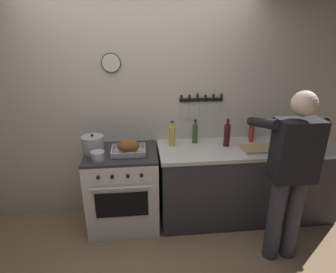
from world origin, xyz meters
TOP-DOWN VIEW (x-y plane):
  - wall_back at (-0.00, 1.35)m, footprint 6.00×0.13m
  - counter_block at (1.20, 0.99)m, footprint 2.03×0.65m
  - stove at (-0.22, 0.99)m, footprint 0.76×0.67m
  - person_cook at (1.32, 0.33)m, footprint 0.51×0.63m
  - roasting_pan at (-0.14, 0.93)m, footprint 0.35×0.26m
  - stock_pot at (-0.51, 1.02)m, footprint 0.23×0.23m
  - saucepan at (-0.44, 0.81)m, footprint 0.14×0.14m
  - cutting_board at (1.27, 0.90)m, footprint 0.36×0.24m
  - bottle_wine_red at (0.95, 1.04)m, footprint 0.07×0.07m
  - bottle_soy_sauce at (1.31, 1.22)m, footprint 0.05×0.05m
  - bottle_olive_oil at (0.61, 1.17)m, footprint 0.06×0.06m
  - bottle_hot_sauce at (1.27, 1.13)m, footprint 0.05×0.05m
  - bottle_cooking_oil at (0.34, 1.11)m, footprint 0.07×0.07m

SIDE VIEW (x-z plane):
  - stove at x=-0.22m, z-range 0.00..0.90m
  - counter_block at x=1.20m, z-range 0.00..0.90m
  - cutting_board at x=1.27m, z-range 0.90..0.92m
  - saucepan at x=-0.44m, z-range 0.90..0.99m
  - person_cook at x=1.32m, z-range 0.12..1.78m
  - roasting_pan at x=-0.14m, z-range 0.89..1.05m
  - bottle_hot_sauce at x=1.27m, z-range 0.88..1.09m
  - bottle_soy_sauce at x=1.31m, z-range 0.88..1.09m
  - stock_pot at x=-0.51m, z-range 0.89..1.09m
  - bottle_olive_oil at x=0.61m, z-range 0.88..1.15m
  - bottle_cooking_oil at x=0.34m, z-range 0.88..1.16m
  - bottle_wine_red at x=0.95m, z-range 0.87..1.19m
  - wall_back at x=0.00m, z-range 0.00..2.60m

